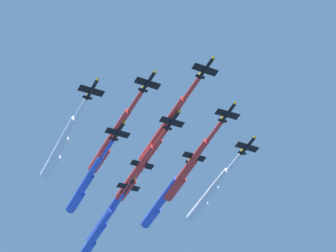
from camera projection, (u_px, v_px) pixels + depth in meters
The scene contains 10 objects.
jet_lead at pixel (163, 130), 250.22m from camera, with size 50.20×19.69×3.80m.
jet_port_inner at pixel (187, 170), 260.31m from camera, with size 50.63×18.85×3.88m.
jet_starboard_inner at pixel (110, 141), 250.87m from camera, with size 48.99×19.64×3.87m.
jet_port_mid at pixel (137, 172), 261.66m from camera, with size 47.18×18.89×3.87m.
jet_starboard_mid at pixel (209, 195), 271.53m from camera, with size 47.49×18.41×3.79m.
jet_port_outer at pixel (60, 147), 254.26m from camera, with size 49.15×18.99×3.89m.
jet_starboard_outer at pixel (161, 202), 273.04m from camera, with size 46.21×17.87×3.80m.
jet_trail_port at pixel (85, 184), 264.16m from camera, with size 48.74×19.07×3.89m.
jet_trail_starboard at pixel (107, 215), 278.23m from camera, with size 52.48×20.09×3.86m.
jet_tail_end at pixel (96, 235), 284.22m from camera, with size 51.97×19.72×3.90m.
Camera 1 is at (168.79, -27.12, 37.62)m, focal length 79.84 mm.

